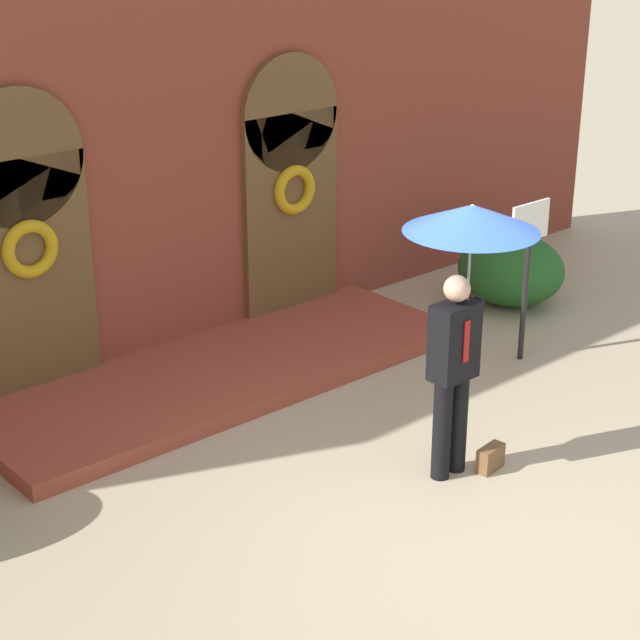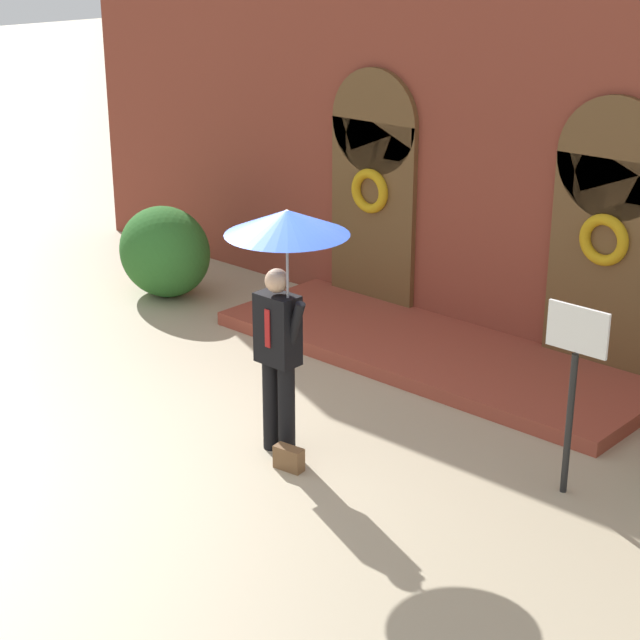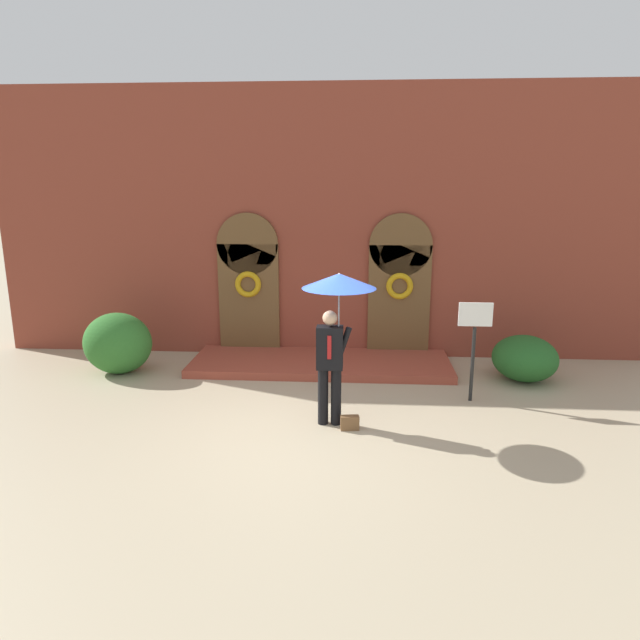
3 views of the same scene
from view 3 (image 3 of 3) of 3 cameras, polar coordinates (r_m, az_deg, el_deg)
ground_plane at (r=8.78m, az=-1.27°, el=-10.97°), size 80.00×80.00×0.00m
building_facade at (r=12.17m, az=0.42°, el=8.98°), size 14.00×2.30×5.60m
person_with_umbrella at (r=8.42m, az=1.67°, el=1.67°), size 1.10×1.10×2.36m
handbag at (r=8.77m, az=2.99°, el=-10.23°), size 0.29×0.16×0.22m
sign_post at (r=9.88m, az=15.17°, el=-1.48°), size 0.56×0.06×1.72m
shrub_left at (r=11.80m, az=-19.57°, el=-2.20°), size 1.32×1.09×1.20m
shrub_right at (r=11.46m, az=19.80°, el=-3.61°), size 1.20×1.32×0.85m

